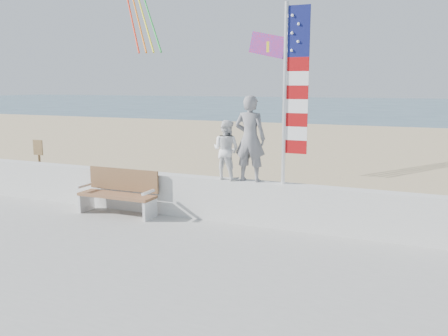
{
  "coord_description": "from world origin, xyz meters",
  "views": [
    {
      "loc": [
        3.97,
        -7.01,
        3.04
      ],
      "look_at": [
        0.2,
        1.8,
        1.35
      ],
      "focal_mm": 38.0,
      "sensor_mm": 36.0,
      "label": 1
    }
  ],
  "objects_px": {
    "flag": "(291,87)",
    "adult": "(250,139)",
    "child": "(226,150)",
    "bench": "(119,192)"
  },
  "relations": [
    {
      "from": "bench",
      "to": "flag",
      "type": "distance_m",
      "value": 4.43
    },
    {
      "from": "flag",
      "to": "adult",
      "type": "bearing_deg",
      "value": 179.98
    },
    {
      "from": "adult",
      "to": "flag",
      "type": "relative_size",
      "value": 0.5
    },
    {
      "from": "bench",
      "to": "adult",
      "type": "bearing_deg",
      "value": 8.83
    },
    {
      "from": "adult",
      "to": "flag",
      "type": "height_order",
      "value": "flag"
    },
    {
      "from": "flag",
      "to": "child",
      "type": "bearing_deg",
      "value": 179.99
    },
    {
      "from": "adult",
      "to": "bench",
      "type": "relative_size",
      "value": 0.98
    },
    {
      "from": "child",
      "to": "flag",
      "type": "xyz_separation_m",
      "value": [
        1.36,
        -0.0,
        1.29
      ]
    },
    {
      "from": "child",
      "to": "bench",
      "type": "distance_m",
      "value": 2.64
    },
    {
      "from": "flag",
      "to": "bench",
      "type": "bearing_deg",
      "value": -173.12
    }
  ]
}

